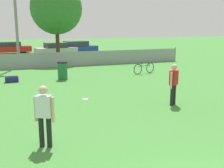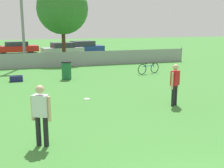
# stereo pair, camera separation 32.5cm
# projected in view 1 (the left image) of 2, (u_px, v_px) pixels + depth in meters

# --- Properties ---
(fence_backline) EXTENTS (20.34, 0.07, 1.21)m
(fence_backline) POSITION_uv_depth(u_px,v_px,m) (57.00, 60.00, 20.79)
(fence_backline) COLOR gray
(fence_backline) RESTS_ON ground_plane
(light_pole) EXTENTS (0.90, 0.36, 7.99)m
(light_pole) POSITION_uv_depth(u_px,v_px,m) (15.00, 1.00, 19.98)
(light_pole) COLOR gray
(light_pole) RESTS_ON ground_plane
(tree_near_pole) EXTENTS (4.27, 4.27, 6.55)m
(tree_near_pole) POSITION_uv_depth(u_px,v_px,m) (56.00, 9.00, 23.19)
(tree_near_pole) COLOR #4C331E
(tree_near_pole) RESTS_ON ground_plane
(player_receiver_white) EXTENTS (0.48, 0.37, 1.62)m
(player_receiver_white) POSITION_uv_depth(u_px,v_px,m) (44.00, 112.00, 7.06)
(player_receiver_white) COLOR black
(player_receiver_white) RESTS_ON ground_plane
(player_thrower_red) EXTENTS (0.46, 0.39, 1.62)m
(player_thrower_red) POSITION_uv_depth(u_px,v_px,m) (174.00, 82.00, 10.86)
(player_thrower_red) COLOR black
(player_thrower_red) RESTS_ON ground_plane
(frisbee_disc) EXTENTS (0.26, 0.26, 0.03)m
(frisbee_disc) POSITION_uv_depth(u_px,v_px,m) (85.00, 99.00, 11.83)
(frisbee_disc) COLOR white
(frisbee_disc) RESTS_ON ground_plane
(bicycle_sideline) EXTENTS (1.68, 0.60, 0.72)m
(bicycle_sideline) POSITION_uv_depth(u_px,v_px,m) (144.00, 68.00, 18.02)
(bicycle_sideline) COLOR black
(bicycle_sideline) RESTS_ON ground_plane
(trash_bin) EXTENTS (0.57, 0.57, 1.04)m
(trash_bin) POSITION_uv_depth(u_px,v_px,m) (63.00, 71.00, 16.04)
(trash_bin) COLOR #1E6638
(trash_bin) RESTS_ON ground_plane
(gear_bag_sideline) EXTENTS (0.70, 0.38, 0.34)m
(gear_bag_sideline) POSITION_uv_depth(u_px,v_px,m) (12.00, 79.00, 15.39)
(gear_bag_sideline) COLOR navy
(gear_bag_sideline) RESTS_ON ground_plane
(parked_car_red) EXTENTS (4.71, 2.19, 1.28)m
(parked_car_red) POSITION_uv_depth(u_px,v_px,m) (9.00, 48.00, 30.36)
(parked_car_red) COLOR black
(parked_car_red) RESTS_ON ground_plane
(parked_car_silver) EXTENTS (4.18, 2.39, 1.37)m
(parked_car_silver) POSITION_uv_depth(u_px,v_px,m) (56.00, 50.00, 27.71)
(parked_car_silver) COLOR black
(parked_car_silver) RESTS_ON ground_plane
(parked_car_blue) EXTENTS (4.62, 2.65, 1.41)m
(parked_car_blue) POSITION_uv_depth(u_px,v_px,m) (76.00, 48.00, 29.60)
(parked_car_blue) COLOR black
(parked_car_blue) RESTS_ON ground_plane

